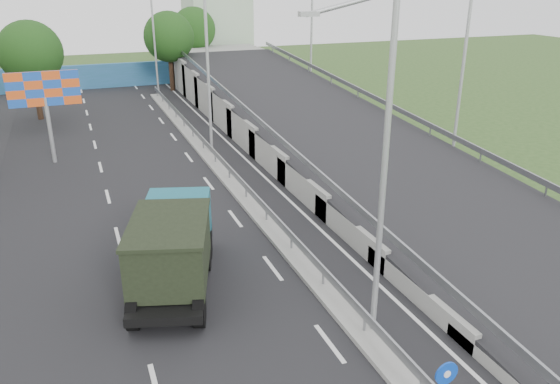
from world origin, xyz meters
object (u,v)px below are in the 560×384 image
lamp_post_far (152,33)px  dump_truck (173,245)px  lamp_post_mid (205,62)px  church (217,24)px  lamp_post_near (379,160)px  billboard (44,94)px

lamp_post_far → dump_truck: 35.42m
lamp_post_mid → church: size_ratio=0.73×
lamp_post_near → dump_truck: bearing=134.0°
lamp_post_near → lamp_post_mid: 20.00m
lamp_post_mid → church: bearing=73.8°
church → lamp_post_far: bearing=-125.2°
lamp_post_near → billboard: 23.87m
lamp_post_far → billboard: size_ratio=1.83×
lamp_post_far → lamp_post_near: bearing=-90.0°
lamp_post_mid → church: 35.41m
billboard → church: bearing=59.3°
lamp_post_near → lamp_post_mid: size_ratio=1.00×
dump_truck → lamp_post_far: bearing=98.9°
lamp_post_mid → dump_truck: (-5.01, -14.81, -4.19)m
lamp_post_mid → church: church is taller
lamp_post_near → dump_truck: lamp_post_near is taller
church → billboard: church is taller
church → lamp_post_near: bearing=-100.4°
lamp_post_far → church: bearing=54.8°
lamp_post_near → lamp_post_mid: same height
lamp_post_far → billboard: bearing=-116.8°
lamp_post_near → church: (9.89, 54.00, -0.50)m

